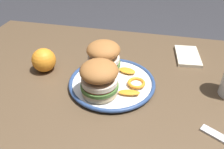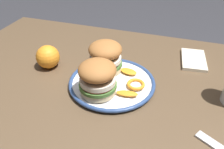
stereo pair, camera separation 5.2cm
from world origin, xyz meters
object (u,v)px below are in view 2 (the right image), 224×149
dining_table (128,116)px  whole_orange (48,57)px  sandwich_half_left (98,77)px  dinner_plate (112,82)px  sandwich_half_right (105,56)px

dining_table → whole_orange: 0.34m
sandwich_half_left → whole_orange: size_ratio=1.52×
dining_table → sandwich_half_left: 0.19m
whole_orange → sandwich_half_left: bearing=157.1°
dining_table → whole_orange: whole_orange is taller
dinner_plate → sandwich_half_left: (0.02, 0.06, 0.06)m
sandwich_half_left → whole_orange: (0.22, -0.09, -0.03)m
dining_table → sandwich_half_right: bearing=-37.2°
dinner_plate → whole_orange: size_ratio=3.37×
dining_table → sandwich_half_right: (0.10, -0.08, 0.16)m
sandwich_half_right → whole_orange: size_ratio=1.48×
dining_table → sandwich_half_left: (0.08, 0.04, 0.16)m
dinner_plate → sandwich_half_right: 0.09m
dining_table → sandwich_half_right: size_ratio=11.47×
sandwich_half_right → dinner_plate: bearing=126.8°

